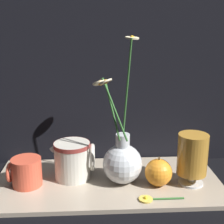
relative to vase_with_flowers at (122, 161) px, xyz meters
The scene contains 8 objects.
ground_plane 0.09m from the vase_with_flowers, 160.91° to the left, with size 6.00×6.00×0.00m, color black.
shelf 0.08m from the vase_with_flowers, 160.91° to the left, with size 0.65×0.31×0.01m.
vase_with_flowers is the anchor object (origin of this frame).
yellow_mug 0.27m from the vase_with_flowers, behind, with size 0.09×0.08×0.08m.
ceramic_pitcher 0.14m from the vase_with_flowers, 166.02° to the left, with size 0.13×0.11×0.12m.
tea_glass 0.20m from the vase_with_flowers, ahead, with size 0.08×0.08×0.15m.
orange_fruit 0.11m from the vase_with_flowers, 12.72° to the right, with size 0.08×0.08×0.08m.
loose_daisy 0.13m from the vase_with_flowers, 56.68° to the right, with size 0.12×0.04×0.01m.
Camera 1 is at (-0.03, -0.82, 0.45)m, focal length 50.00 mm.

